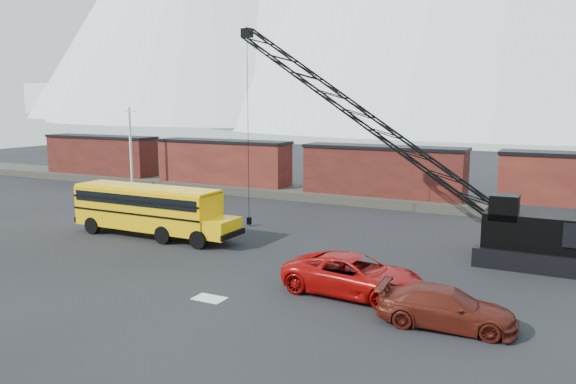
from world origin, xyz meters
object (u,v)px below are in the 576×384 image
Objects in this scene: school_bus at (151,209)px; red_pickup at (354,275)px; crawler_crane at (379,128)px; maroon_suv at (446,308)px.

red_pickup is (15.28, -4.41, -0.91)m from school_bus.
red_pickup is 11.45m from crawler_crane.
red_pickup is at bearing -77.45° from crawler_crane.
red_pickup is 4.76m from maroon_suv.
crawler_crane is at bearing 21.03° from school_bus.
maroon_suv is at bearing -109.17° from red_pickup.
crawler_crane is (-6.50, 11.30, 6.21)m from maroon_suv.
school_bus reaches higher than red_pickup.
school_bus is 1.84× the size of red_pickup.
red_pickup reaches higher than maroon_suv.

